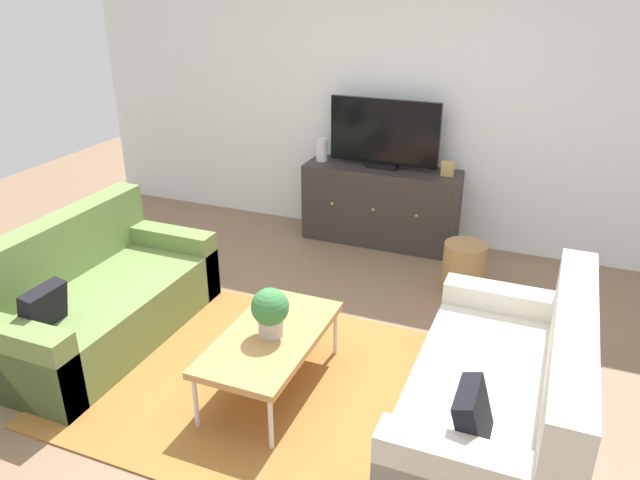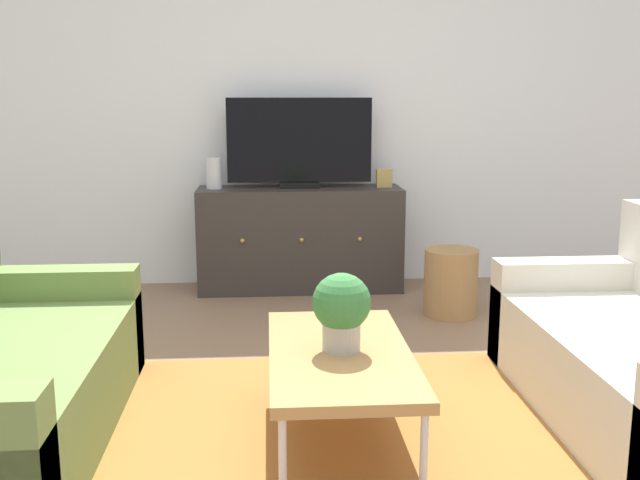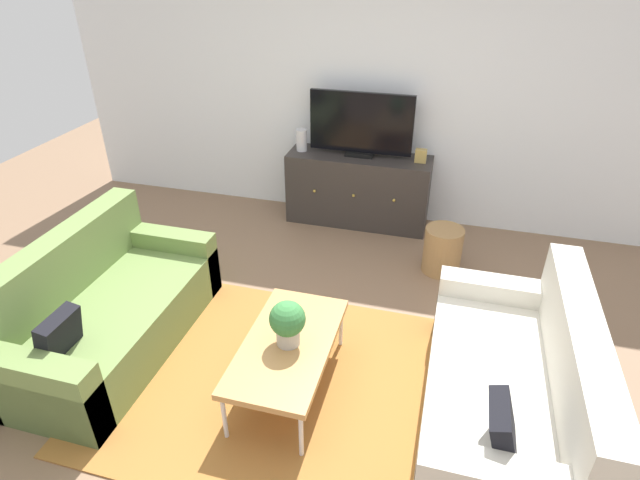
{
  "view_description": "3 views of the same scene",
  "coord_description": "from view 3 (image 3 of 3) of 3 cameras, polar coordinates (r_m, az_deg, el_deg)",
  "views": [
    {
      "loc": [
        1.49,
        -2.99,
        2.44
      ],
      "look_at": [
        0.0,
        0.67,
        0.67
      ],
      "focal_mm": 34.35,
      "sensor_mm": 36.0,
      "label": 1
    },
    {
      "loc": [
        -0.26,
        -2.91,
        1.38
      ],
      "look_at": [
        0.0,
        0.67,
        0.67
      ],
      "focal_mm": 41.12,
      "sensor_mm": 36.0,
      "label": 2
    },
    {
      "loc": [
        0.88,
        -2.52,
        2.62
      ],
      "look_at": [
        0.0,
        0.67,
        0.67
      ],
      "focal_mm": 28.81,
      "sensor_mm": 36.0,
      "label": 3
    }
  ],
  "objects": [
    {
      "name": "coffee_table",
      "position": [
        3.37,
        -3.59,
        -11.64
      ],
      "size": [
        0.56,
        1.06,
        0.4
      ],
      "color": "#B7844C",
      "rests_on": "ground_plane"
    },
    {
      "name": "flat_screen_tv",
      "position": [
        5.14,
        4.59,
        12.65
      ],
      "size": [
        1.02,
        0.16,
        0.63
      ],
      "color": "black",
      "rests_on": "tv_console"
    },
    {
      "name": "area_rug",
      "position": [
        3.64,
        -3.57,
        -15.56
      ],
      "size": [
        2.5,
        1.9,
        0.01
      ],
      "primitive_type": "cube",
      "color": "#9E662D",
      "rests_on": "ground_plane"
    },
    {
      "name": "wicker_basket",
      "position": [
        4.72,
        13.45,
        -1.09
      ],
      "size": [
        0.34,
        0.34,
        0.43
      ],
      "primitive_type": "cylinder",
      "color": "#9E7547",
      "rests_on": "ground_plane"
    },
    {
      "name": "glass_vase",
      "position": [
        5.33,
        -2.05,
        11.04
      ],
      "size": [
        0.11,
        0.11,
        0.22
      ],
      "primitive_type": "cylinder",
      "color": "silver",
      "rests_on": "tv_console"
    },
    {
      "name": "couch_left_side",
      "position": [
        4.09,
        -23.16,
        -7.4
      ],
      "size": [
        0.88,
        1.72,
        0.85
      ],
      "color": "olive",
      "rests_on": "ground_plane"
    },
    {
      "name": "wall_back",
      "position": [
        5.3,
        5.63,
        16.48
      ],
      "size": [
        6.4,
        0.12,
        2.7
      ],
      "primitive_type": "cube",
      "color": "white",
      "rests_on": "ground_plane"
    },
    {
      "name": "tv_console",
      "position": [
        5.37,
        4.25,
        5.62
      ],
      "size": [
        1.45,
        0.47,
        0.74
      ],
      "color": "#332D2B",
      "rests_on": "ground_plane"
    },
    {
      "name": "potted_plant",
      "position": [
        3.23,
        -3.62,
        -9.04
      ],
      "size": [
        0.23,
        0.23,
        0.31
      ],
      "color": "#B7B2A8",
      "rests_on": "coffee_table"
    },
    {
      "name": "mantel_clock",
      "position": [
        5.13,
        11.14,
        9.16
      ],
      "size": [
        0.11,
        0.07,
        0.13
      ],
      "primitive_type": "cube",
      "color": "tan",
      "rests_on": "tv_console"
    },
    {
      "name": "couch_right_side",
      "position": [
        3.41,
        21.08,
        -15.55
      ],
      "size": [
        0.88,
        1.72,
        0.85
      ],
      "color": "beige",
      "rests_on": "ground_plane"
    },
    {
      "name": "ground_plane",
      "position": [
        3.74,
        -2.81,
        -14.04
      ],
      "size": [
        10.0,
        10.0,
        0.0
      ],
      "primitive_type": "plane",
      "color": "#84664C"
    }
  ]
}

